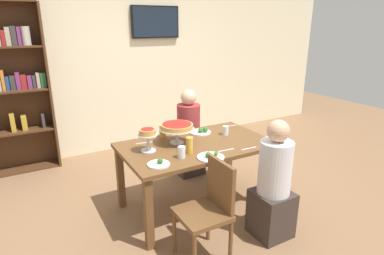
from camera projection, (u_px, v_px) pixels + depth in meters
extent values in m
plane|color=#846042|center=(196.00, 205.00, 3.57)|extent=(12.00, 12.00, 0.00)
cube|color=beige|center=(125.00, 60.00, 4.95)|extent=(8.00, 0.12, 2.80)
cube|color=brown|center=(197.00, 145.00, 3.35)|extent=(1.56, 0.93, 0.04)
cube|color=brown|center=(149.00, 214.00, 2.79)|extent=(0.07, 0.07, 0.70)
cube|color=brown|center=(272.00, 177.00, 3.46)|extent=(0.07, 0.07, 0.70)
cube|color=brown|center=(120.00, 177.00, 3.46)|extent=(0.07, 0.07, 0.70)
cube|color=brown|center=(229.00, 152.00, 4.13)|extent=(0.07, 0.07, 0.70)
cube|color=#4C2D19|center=(49.00, 88.00, 4.32)|extent=(0.03, 0.30, 2.20)
cube|color=#4C2D19|center=(4.00, 90.00, 4.19)|extent=(1.10, 0.02, 2.20)
cube|color=#4C2D19|center=(18.00, 170.00, 4.41)|extent=(1.04, 0.28, 0.02)
cube|color=#4C2D19|center=(11.00, 132.00, 4.24)|extent=(1.04, 0.28, 0.02)
cube|color=#4C2D19|center=(3.00, 92.00, 4.06)|extent=(1.04, 0.28, 0.02)
cube|color=#B7932D|center=(13.00, 122.00, 4.21)|extent=(0.06, 0.13, 0.25)
cube|color=#B7932D|center=(24.00, 122.00, 4.28)|extent=(0.07, 0.13, 0.20)
cube|color=#3D3838|center=(43.00, 120.00, 4.39)|extent=(0.04, 0.13, 0.19)
cube|color=orange|center=(3.00, 80.00, 4.03)|extent=(0.04, 0.13, 0.26)
cube|color=navy|center=(7.00, 83.00, 4.06)|extent=(0.04, 0.13, 0.17)
cube|color=#3D3838|center=(13.00, 83.00, 4.09)|extent=(0.06, 0.10, 0.18)
cube|color=#7A3370|center=(18.00, 81.00, 4.11)|extent=(0.05, 0.12, 0.22)
cube|color=maroon|center=(24.00, 82.00, 4.15)|extent=(0.07, 0.13, 0.18)
cube|color=#7A3370|center=(30.00, 82.00, 4.18)|extent=(0.05, 0.13, 0.17)
cube|color=#3D3838|center=(34.00, 82.00, 4.21)|extent=(0.04, 0.11, 0.16)
cube|color=#B2A88E|center=(38.00, 80.00, 4.22)|extent=(0.04, 0.13, 0.20)
cube|color=#2D6B38|center=(43.00, 80.00, 4.25)|extent=(0.07, 0.13, 0.19)
cube|color=maroon|center=(3.00, 38.00, 3.91)|extent=(0.05, 0.13, 0.19)
cube|color=#B2A88E|center=(8.00, 36.00, 3.93)|extent=(0.05, 0.13, 0.22)
cube|color=#3D3838|center=(13.00, 36.00, 3.95)|extent=(0.06, 0.13, 0.24)
cube|color=#7A3370|center=(19.00, 36.00, 3.98)|extent=(0.04, 0.13, 0.23)
cylinder|color=beige|center=(26.00, 36.00, 4.02)|extent=(0.11, 0.11, 0.23)
cube|color=black|center=(155.00, 22.00, 4.93)|extent=(0.78, 0.05, 0.48)
cube|color=#192333|center=(156.00, 22.00, 4.91)|extent=(0.74, 0.01, 0.44)
cube|color=#382D28|center=(271.00, 213.00, 3.03)|extent=(0.34, 0.34, 0.45)
cylinder|color=silver|center=(275.00, 168.00, 2.88)|extent=(0.30, 0.30, 0.50)
sphere|color=tan|center=(278.00, 131.00, 2.77)|extent=(0.20, 0.20, 0.20)
cube|color=#382D28|center=(189.00, 157.00, 4.30)|extent=(0.34, 0.34, 0.45)
cylinder|color=#993338|center=(189.00, 123.00, 4.15)|extent=(0.30, 0.30, 0.50)
sphere|color=beige|center=(188.00, 97.00, 4.04)|extent=(0.20, 0.20, 0.20)
cube|color=brown|center=(202.00, 214.00, 2.65)|extent=(0.40, 0.40, 0.04)
cube|color=brown|center=(221.00, 184.00, 2.66)|extent=(0.04, 0.36, 0.42)
cylinder|color=brown|center=(174.00, 232.00, 2.78)|extent=(0.04, 0.04, 0.41)
cylinder|color=brown|center=(231.00, 242.00, 2.66)|extent=(0.04, 0.04, 0.41)
cylinder|color=brown|center=(208.00, 220.00, 2.95)|extent=(0.04, 0.04, 0.41)
cylinder|color=silver|center=(177.00, 143.00, 3.35)|extent=(0.15, 0.15, 0.01)
cylinder|color=silver|center=(177.00, 136.00, 3.33)|extent=(0.03, 0.03, 0.14)
cylinder|color=silver|center=(177.00, 129.00, 3.31)|extent=(0.37, 0.37, 0.01)
cylinder|color=tan|center=(177.00, 126.00, 3.30)|extent=(0.34, 0.34, 0.05)
cylinder|color=maroon|center=(177.00, 124.00, 3.29)|extent=(0.30, 0.30, 0.00)
cylinder|color=silver|center=(148.00, 151.00, 3.14)|extent=(0.15, 0.15, 0.01)
cylinder|color=silver|center=(148.00, 143.00, 3.11)|extent=(0.03, 0.03, 0.15)
cylinder|color=silver|center=(148.00, 135.00, 3.09)|extent=(0.19, 0.19, 0.01)
cylinder|color=tan|center=(148.00, 132.00, 3.08)|extent=(0.16, 0.16, 0.05)
cylinder|color=maroon|center=(147.00, 129.00, 3.07)|extent=(0.13, 0.13, 0.00)
cylinder|color=white|center=(159.00, 164.00, 2.83)|extent=(0.20, 0.20, 0.01)
sphere|color=#2D7028|center=(160.00, 161.00, 2.83)|extent=(0.04, 0.04, 0.04)
sphere|color=#2D7028|center=(160.00, 161.00, 2.83)|extent=(0.05, 0.05, 0.05)
cylinder|color=white|center=(200.00, 132.00, 3.67)|extent=(0.24, 0.24, 0.01)
sphere|color=#2D7028|center=(200.00, 130.00, 3.63)|extent=(0.05, 0.05, 0.05)
sphere|color=#2D7028|center=(201.00, 130.00, 3.65)|extent=(0.05, 0.05, 0.05)
sphere|color=#2D7028|center=(205.00, 130.00, 3.64)|extent=(0.06, 0.06, 0.06)
cylinder|color=white|center=(211.00, 157.00, 2.98)|extent=(0.26, 0.26, 0.01)
sphere|color=#2D7028|center=(216.00, 154.00, 3.00)|extent=(0.04, 0.04, 0.04)
sphere|color=#2D7028|center=(208.00, 155.00, 2.95)|extent=(0.05, 0.05, 0.05)
sphere|color=#2D7028|center=(208.00, 155.00, 2.96)|extent=(0.05, 0.05, 0.05)
cylinder|color=gold|center=(190.00, 145.00, 3.07)|extent=(0.07, 0.07, 0.16)
cylinder|color=gold|center=(162.00, 131.00, 3.51)|extent=(0.07, 0.07, 0.14)
cylinder|color=white|center=(182.00, 152.00, 2.97)|extent=(0.07, 0.07, 0.11)
cylinder|color=white|center=(225.00, 130.00, 3.59)|extent=(0.07, 0.07, 0.10)
cube|color=silver|center=(226.00, 150.00, 3.16)|extent=(0.18, 0.03, 0.00)
cube|color=silver|center=(230.00, 126.00, 3.91)|extent=(0.18, 0.05, 0.00)
cube|color=silver|center=(144.00, 143.00, 3.36)|extent=(0.18, 0.05, 0.00)
cube|color=silver|center=(268.00, 141.00, 3.40)|extent=(0.18, 0.02, 0.00)
cube|color=silver|center=(249.00, 148.00, 3.21)|extent=(0.18, 0.02, 0.00)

